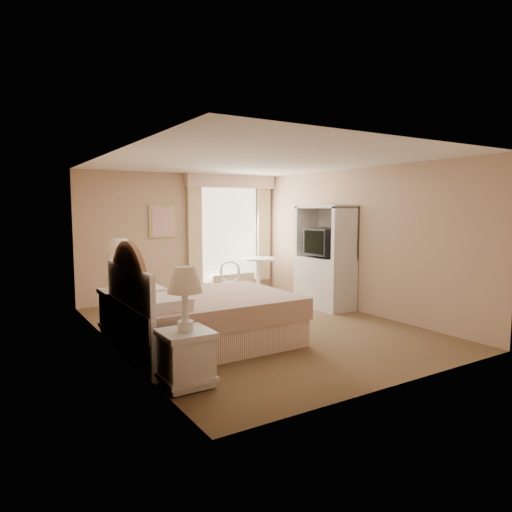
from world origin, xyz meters
TOP-DOWN VIEW (x-y plane):
  - room at (0.00, 0.00)m, footprint 4.21×5.51m
  - window at (1.05, 2.65)m, footprint 2.05×0.22m
  - framed_art at (-0.45, 2.71)m, footprint 0.52×0.04m
  - bed at (-1.12, -0.43)m, footprint 2.20×1.73m
  - nightstand_near at (-1.84, -1.64)m, footprint 0.50×0.50m
  - nightstand_far at (-1.84, 0.70)m, footprint 0.56×0.56m
  - round_table at (1.48, 2.25)m, footprint 0.73×0.73m
  - cafe_chair at (0.40, 1.49)m, footprint 0.51×0.51m
  - armoire at (1.81, 0.50)m, footprint 0.56×1.12m

SIDE VIEW (x-z plane):
  - bed at x=-1.12m, z-range -0.40..1.13m
  - nightstand_near at x=-1.84m, z-range -0.15..1.06m
  - cafe_chair at x=0.40m, z-range 0.07..0.90m
  - nightstand_far at x=-1.84m, z-range -0.17..1.19m
  - round_table at x=1.48m, z-range 0.13..0.90m
  - armoire at x=1.81m, z-range -0.16..1.71m
  - room at x=0.00m, z-range -0.01..2.50m
  - window at x=1.05m, z-range 0.09..2.60m
  - framed_art at x=-0.45m, z-range 1.24..1.86m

